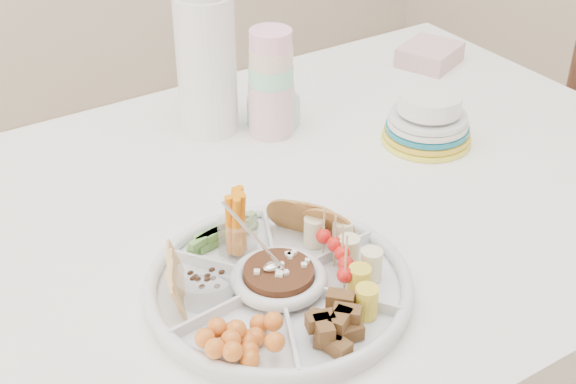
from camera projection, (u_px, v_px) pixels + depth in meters
dining_table at (287, 362)px, 1.57m from camera, size 1.52×1.02×0.76m
party_tray at (279, 282)px, 1.15m from camera, size 0.42×0.42×0.04m
bean_dip at (279, 278)px, 1.14m from camera, size 0.11×0.11×0.04m
tortillas at (310, 222)px, 1.24m from camera, size 0.12×0.12×0.06m
carrot_cucumber at (226, 218)px, 1.21m from camera, size 0.13×0.13×0.11m
pita_raisins at (187, 279)px, 1.12m from camera, size 0.13×0.13×0.07m
cherries at (241, 333)px, 1.04m from camera, size 0.13×0.13×0.05m
granola_chunks at (339, 323)px, 1.06m from camera, size 0.11×0.11×0.04m
banana_tomato at (369, 254)px, 1.14m from camera, size 0.11×0.11×0.09m
cup_stack at (271, 75)px, 1.51m from camera, size 0.11×0.11×0.24m
thermos at (206, 60)px, 1.51m from camera, size 0.12×0.12×0.29m
flower_bowl at (273, 105)px, 1.58m from camera, size 0.13×0.13×0.08m
napkin_stack at (430, 55)px, 1.84m from camera, size 0.17×0.16×0.04m
plate_stack at (428, 116)px, 1.51m from camera, size 0.21×0.21×0.11m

